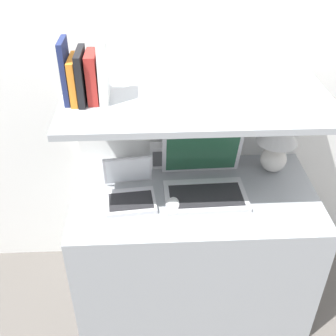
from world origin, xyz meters
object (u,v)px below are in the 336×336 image
Objects in this scene: book_red at (93,77)px; table_lamp at (277,137)px; laptop_small at (130,191)px; book_white at (103,71)px; router_box at (163,155)px; book_navy at (66,71)px; book_orange at (74,80)px; book_black at (82,76)px; laptop_large at (204,181)px; computer_mouse at (173,205)px.

table_lamp is at bearing 7.04° from book_red.
laptop_small is 0.56m from book_white.
router_box is at bearing 58.14° from laptop_small.
book_navy is 1.00× the size of book_white.
table_lamp is 1.22× the size of book_navy.
book_orange is 0.87× the size of book_black.
laptop_large is 0.70m from book_red.
book_white is (-0.43, 0.05, 0.53)m from laptop_large.
router_box is 0.63m from book_black.
book_white is (-0.28, 0.17, 0.57)m from computer_mouse.
book_black reaches higher than laptop_large.
book_black reaches higher than book_orange.
book_red is at bearing 0.00° from book_orange.
laptop_small is at bearing -48.36° from book_white.
book_orange is (-0.40, 0.17, 0.54)m from computer_mouse.
book_red reaches higher than router_box.
book_black is (-0.36, 0.17, 0.55)m from computer_mouse.
router_box is at bearing 34.79° from book_white.
laptop_small is 2.00× the size of router_box.
laptop_large is 1.49× the size of laptop_small.
table_lamp is 0.80× the size of laptop_large.
laptop_small is 0.56m from book_orange.
table_lamp is 1.47× the size of book_black.
book_navy reaches higher than book_black.
laptop_large is at bearing -49.73° from router_box.
book_black is (-0.17, 0.09, 0.52)m from laptop_small.
book_white is at bearing 0.00° from book_red.
laptop_large is 1.52× the size of book_navy.
book_navy is 1.21× the size of book_black.
book_orange is at bearing -155.03° from router_box.
book_navy reaches higher than table_lamp.
laptop_small is (-0.72, -0.20, -0.15)m from table_lamp.
laptop_large is at bearing -5.55° from book_black.
router_box is at bearing 30.41° from book_red.
laptop_large is 0.73m from book_black.
laptop_small is (-0.35, -0.04, -0.01)m from laptop_large.
computer_mouse is 0.60× the size of book_red.
book_red is (-0.84, -0.10, 0.37)m from table_lamp.
book_navy is at bearing 175.04° from laptop_large.
book_navy reaches higher than computer_mouse.
book_orange is 0.08m from book_red.
table_lamp is 0.76m from laptop_small.
router_box is (0.16, 0.26, 0.02)m from laptop_small.
router_box is at bearing 173.26° from table_lamp.
laptop_small reaches higher than computer_mouse.
computer_mouse is at bearing -23.00° from laptop_small.
book_black is at bearing 174.45° from laptop_large.
book_orange reaches higher than computer_mouse.
book_orange is 0.13m from book_white.
book_red is at bearing 0.00° from book_black.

